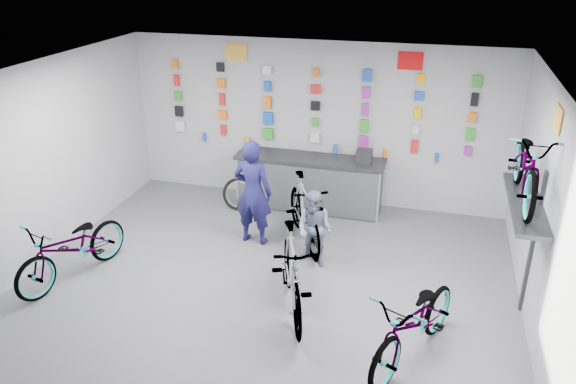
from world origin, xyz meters
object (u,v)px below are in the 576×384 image
(bike_left, at_px, (72,248))
(bike_service, at_px, (304,211))
(bike_center, at_px, (292,273))
(bike_right, at_px, (415,323))
(customer, at_px, (314,229))
(clerk, at_px, (253,192))
(counter, at_px, (309,184))

(bike_left, distance_m, bike_service, 3.54)
(bike_center, bearing_deg, bike_left, 160.54)
(bike_left, height_order, bike_right, bike_right)
(bike_right, bearing_deg, customer, 155.81)
(clerk, relative_size, customer, 1.46)
(bike_right, bearing_deg, bike_service, 152.35)
(bike_left, distance_m, bike_center, 3.26)
(bike_left, height_order, customer, customer)
(bike_right, distance_m, customer, 2.42)
(bike_right, distance_m, clerk, 3.55)
(bike_service, xyz_separation_m, clerk, (-0.81, -0.17, 0.31))
(clerk, bearing_deg, customer, 163.13)
(bike_center, xyz_separation_m, bike_right, (1.62, -0.57, -0.07))
(clerk, height_order, customer, clerk)
(bike_left, bearing_deg, bike_center, 17.38)
(clerk, xyz_separation_m, customer, (1.12, -0.45, -0.28))
(bike_service, bearing_deg, counter, 71.97)
(bike_center, relative_size, bike_right, 1.00)
(bike_right, bearing_deg, bike_left, -161.63)
(clerk, bearing_deg, bike_center, 128.36)
(bike_right, relative_size, clerk, 1.10)
(counter, xyz_separation_m, bike_service, (0.23, -1.31, 0.08))
(bike_center, distance_m, customer, 1.23)
(counter, bearing_deg, bike_right, -60.22)
(bike_service, relative_size, customer, 1.56)
(bike_service, bearing_deg, bike_center, -108.98)
(bike_service, relative_size, clerk, 1.07)
(customer, bearing_deg, counter, 123.07)
(bike_service, bearing_deg, bike_left, -174.78)
(counter, relative_size, bike_service, 1.44)
(bike_left, relative_size, bike_right, 0.99)
(customer, bearing_deg, bike_center, -73.07)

